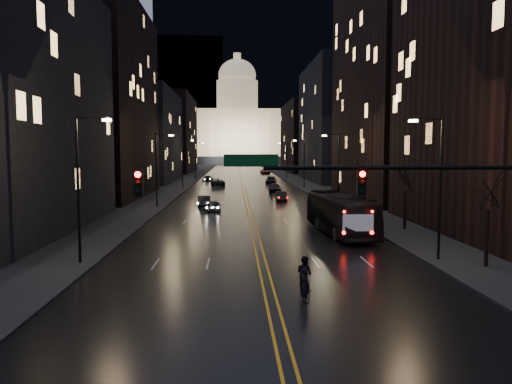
{
  "coord_description": "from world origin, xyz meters",
  "views": [
    {
      "loc": [
        -1.67,
        -20.07,
        6.89
      ],
      "look_at": [
        -0.3,
        11.6,
        4.26
      ],
      "focal_mm": 35.0,
      "sensor_mm": 36.0,
      "label": 1
    }
  ],
  "objects": [
    {
      "name": "ground",
      "position": [
        0.0,
        0.0,
        0.0
      ],
      "size": [
        900.0,
        900.0,
        0.0
      ],
      "primitive_type": "plane",
      "color": "black",
      "rests_on": "ground"
    },
    {
      "name": "receding_car_d",
      "position": [
        7.48,
        127.36,
        0.72
      ],
      "size": [
        2.98,
        5.46,
        1.45
      ],
      "primitive_type": "imported",
      "rotation": [
        0.0,
        0.0,
        0.11
      ],
      "color": "black",
      "rests_on": "ground"
    },
    {
      "name": "building_left_dist",
      "position": [
        -21.0,
        140.0,
        12.0
      ],
      "size": [
        12.0,
        40.0,
        24.0
      ],
      "primitive_type": "cube",
      "color": "black",
      "rests_on": "ground"
    },
    {
      "name": "capitol",
      "position": [
        0.0,
        250.0,
        17.15
      ],
      "size": [
        90.0,
        50.0,
        58.5
      ],
      "color": "black",
      "rests_on": "ground"
    },
    {
      "name": "building_right_tall",
      "position": [
        21.0,
        50.0,
        19.0
      ],
      "size": [
        12.0,
        30.0,
        38.0
      ],
      "primitive_type": "cube",
      "color": "black",
      "rests_on": "ground"
    },
    {
      "name": "center_line",
      "position": [
        0.0,
        130.0,
        0.03
      ],
      "size": [
        0.62,
        320.0,
        0.01
      ],
      "primitive_type": "cube",
      "color": "orange",
      "rests_on": "road"
    },
    {
      "name": "sidewalk_right",
      "position": [
        14.0,
        130.0,
        0.08
      ],
      "size": [
        8.0,
        320.0,
        0.16
      ],
      "primitive_type": "cube",
      "color": "black",
      "rests_on": "ground"
    },
    {
      "name": "streetlamp_right_mid",
      "position": [
        10.81,
        40.0,
        5.08
      ],
      "size": [
        2.13,
        0.25,
        9.0
      ],
      "color": "black",
      "rests_on": "ground"
    },
    {
      "name": "receding_car_c",
      "position": [
        5.89,
        82.53,
        0.77
      ],
      "size": [
        2.72,
        5.51,
        1.54
      ],
      "primitive_type": "imported",
      "rotation": [
        0.0,
        0.0,
        -0.11
      ],
      "color": "black",
      "rests_on": "ground"
    },
    {
      "name": "tree_right_mid",
      "position": [
        13.0,
        22.0,
        4.53
      ],
      "size": [
        2.4,
        2.4,
        6.65
      ],
      "color": "black",
      "rests_on": "ground"
    },
    {
      "name": "streetlamp_left_dist",
      "position": [
        -10.81,
        100.0,
        5.08
      ],
      "size": [
        2.13,
        0.25,
        9.0
      ],
      "color": "black",
      "rests_on": "ground"
    },
    {
      "name": "receding_car_a",
      "position": [
        4.69,
        46.98,
        0.67
      ],
      "size": [
        1.65,
        4.14,
        1.34
      ],
      "primitive_type": "imported",
      "rotation": [
        0.0,
        0.0,
        -0.06
      ],
      "color": "black",
      "rests_on": "ground"
    },
    {
      "name": "building_right_mid",
      "position": [
        21.0,
        92.0,
        13.0
      ],
      "size": [
        12.0,
        34.0,
        26.0
      ],
      "primitive_type": "cube",
      "color": "black",
      "rests_on": "ground"
    },
    {
      "name": "streetlamp_right_dist",
      "position": [
        10.81,
        100.0,
        5.08
      ],
      "size": [
        2.13,
        0.25,
        9.0
      ],
      "color": "black",
      "rests_on": "ground"
    },
    {
      "name": "oncoming_car_a",
      "position": [
        -4.09,
        36.08,
        0.67
      ],
      "size": [
        2.04,
        4.08,
        1.34
      ],
      "primitive_type": "imported",
      "rotation": [
        0.0,
        0.0,
        3.26
      ],
      "color": "black",
      "rests_on": "ground"
    },
    {
      "name": "pedestrian_a",
      "position": [
        1.5,
        1.89,
        0.82
      ],
      "size": [
        0.59,
        0.7,
        1.64
      ],
      "primitive_type": "imported",
      "rotation": [
        0.0,
        0.0,
        1.96
      ],
      "color": "black",
      "rests_on": "ground"
    },
    {
      "name": "receding_car_b",
      "position": [
        4.89,
        60.65,
        0.82
      ],
      "size": [
        2.04,
        4.86,
        1.64
      ],
      "primitive_type": "imported",
      "rotation": [
        0.0,
        0.0,
        -0.02
      ],
      "color": "black",
      "rests_on": "ground"
    },
    {
      "name": "sidewalk_left",
      "position": [
        -14.0,
        130.0,
        0.08
      ],
      "size": [
        8.0,
        320.0,
        0.16
      ],
      "primitive_type": "cube",
      "color": "black",
      "rests_on": "ground"
    },
    {
      "name": "mountain_ridge",
      "position": [
        40.0,
        380.0,
        65.0
      ],
      "size": [
        520.0,
        60.0,
        130.0
      ],
      "primitive_type": "cube",
      "color": "black",
      "rests_on": "ground"
    },
    {
      "name": "tree_right_far",
      "position": [
        13.0,
        38.0,
        4.53
      ],
      "size": [
        2.4,
        2.4,
        6.65
      ],
      "color": "black",
      "rests_on": "ground"
    },
    {
      "name": "streetlamp_left_far",
      "position": [
        -10.81,
        70.0,
        5.08
      ],
      "size": [
        2.13,
        0.25,
        9.0
      ],
      "color": "black",
      "rests_on": "ground"
    },
    {
      "name": "streetlamp_right_far",
      "position": [
        10.81,
        70.0,
        5.08
      ],
      "size": [
        2.13,
        0.25,
        9.0
      ],
      "color": "black",
      "rests_on": "ground"
    },
    {
      "name": "traffic_signal",
      "position": [
        5.91,
        -0.0,
        5.1
      ],
      "size": [
        17.29,
        0.45,
        7.0
      ],
      "color": "black",
      "rests_on": "ground"
    },
    {
      "name": "road",
      "position": [
        0.0,
        130.0,
        0.01
      ],
      "size": [
        20.0,
        320.0,
        0.02
      ],
      "primitive_type": "cube",
      "color": "black",
      "rests_on": "ground"
    },
    {
      "name": "building_left_mid",
      "position": [
        -21.0,
        54.0,
        14.0
      ],
      "size": [
        12.0,
        30.0,
        28.0
      ],
      "primitive_type": "cube",
      "color": "black",
      "rests_on": "ground"
    },
    {
      "name": "oncoming_car_b",
      "position": [
        -5.39,
        40.75,
        0.71
      ],
      "size": [
        1.77,
        4.41,
        1.43
      ],
      "primitive_type": "imported",
      "rotation": [
        0.0,
        0.0,
        3.2
      ],
      "color": "black",
      "rests_on": "ground"
    },
    {
      "name": "building_right_dist",
      "position": [
        21.0,
        140.0,
        11.0
      ],
      "size": [
        12.0,
        40.0,
        22.0
      ],
      "primitive_type": "cube",
      "color": "black",
      "rests_on": "ground"
    },
    {
      "name": "bus",
      "position": [
        7.06,
        20.51,
        1.69
      ],
      "size": [
        3.81,
        12.3,
        3.37
      ],
      "primitive_type": "imported",
      "rotation": [
        0.0,
        0.0,
        0.08
      ],
      "color": "black",
      "rests_on": "ground"
    },
    {
      "name": "pedestrian_b",
      "position": [
        1.75,
        3.92,
        0.87
      ],
      "size": [
        0.91,
        0.94,
        1.74
      ],
      "primitive_type": "imported",
      "rotation": [
        0.0,
        0.0,
        2.3
      ],
      "color": "black",
      "rests_on": "ground"
    },
    {
      "name": "streetlamp_right_near",
      "position": [
        10.81,
        10.0,
        5.08
      ],
      "size": [
        2.13,
        0.25,
        9.0
      ],
      "color": "black",
      "rests_on": "ground"
    },
    {
      "name": "oncoming_car_c",
      "position": [
        -4.92,
        76.12,
        0.77
      ],
      "size": [
        3.12,
        5.8,
        1.55
      ],
      "primitive_type": "imported",
      "rotation": [
        0.0,
        0.0,
        3.24
      ],
      "color": "black",
      "rests_on": "ground"
    },
    {
      "name": "tree_right_near",
      "position": [
        13.0,
        8.0,
        4.53
      ],
      "size": [
        2.4,
        2.4,
        6.65
      ],
      "color": "black",
      "rests_on": "ground"
    },
    {
      "name": "streetlamp_left_near",
      "position": [
        -10.81,
        10.0,
        5.08
      ],
      "size": [
        2.13,
        0.25,
        9.0
      ],
      "color": "black",
      "rests_on": "ground"
    },
    {
      "name": "oncoming_car_d",
      "position": [
        -7.56,
        90.66,
        0.67
      ],
      "size": [
        2.47,
        4.83,
        1.34
      ],
      "primitive_type": "imported",
      "rotation": [
        0.0,
        0.0,
        3.01
      ],
      "color": "black",
      "rests_on": "ground"
    },
    {
      "name": "streetlamp_left_mid",
      "position": [
        -10.81,
        40.0,
        5.08
      ],
      "size": [
        2.13,
        0.25,
        9.0
      ],
      "color": "black",
      "rests_on": "ground"
    },
    {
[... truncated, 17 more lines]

